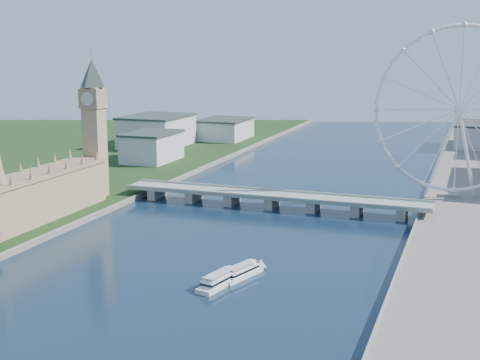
% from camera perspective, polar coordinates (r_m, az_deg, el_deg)
% --- Properties ---
extents(big_ben, '(20.02, 20.02, 110.00)m').
position_cam_1_polar(big_ben, '(493.77, -12.39, 5.85)').
color(big_ben, tan).
rests_on(big_ben, ground).
extents(westminster_bridge, '(220.00, 22.00, 9.50)m').
position_cam_1_polar(westminster_bridge, '(470.43, 2.75, -1.56)').
color(westminster_bridge, gray).
rests_on(westminster_bridge, ground).
extents(london_eye, '(113.60, 39.12, 124.30)m').
position_cam_1_polar(london_eye, '(496.16, 18.18, 5.69)').
color(london_eye, silver).
rests_on(london_eye, ground).
extents(city_skyline, '(505.00, 280.00, 32.00)m').
position_cam_1_polar(city_skyline, '(711.58, 11.93, 3.46)').
color(city_skyline, beige).
rests_on(city_skyline, ground).
extents(tour_boat_near, '(14.72, 32.93, 7.07)m').
position_cam_1_polar(tour_boat_near, '(320.76, -1.77, -9.02)').
color(tour_boat_near, silver).
rests_on(tour_boat_near, ground).
extents(tour_boat_far, '(16.47, 31.22, 6.70)m').
position_cam_1_polar(tour_boat_far, '(332.31, 0.12, -8.28)').
color(tour_boat_far, silver).
rests_on(tour_boat_far, ground).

